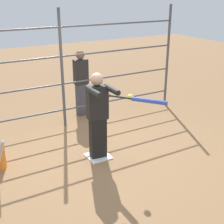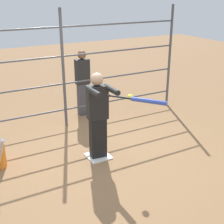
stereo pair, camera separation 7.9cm
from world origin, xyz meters
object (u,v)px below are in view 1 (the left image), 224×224
(softball_in_flight, at_px, (130,97))
(bystander_behind_fence, at_px, (81,82))
(baseball_bat_swinging, at_px, (144,100))
(batter, at_px, (98,114))

(softball_in_flight, height_order, bystander_behind_fence, bystander_behind_fence)
(bystander_behind_fence, bearing_deg, baseball_bat_swinging, 85.42)
(batter, relative_size, softball_in_flight, 16.17)
(softball_in_flight, bearing_deg, batter, -50.18)
(baseball_bat_swinging, bearing_deg, batter, -65.35)
(softball_in_flight, bearing_deg, baseball_bat_swinging, 91.29)
(baseball_bat_swinging, xyz_separation_m, bystander_behind_fence, (-0.23, -2.83, -0.47))
(batter, distance_m, bystander_behind_fence, 2.11)
(softball_in_flight, relative_size, bystander_behind_fence, 0.06)
(baseball_bat_swinging, distance_m, softball_in_flight, 0.38)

